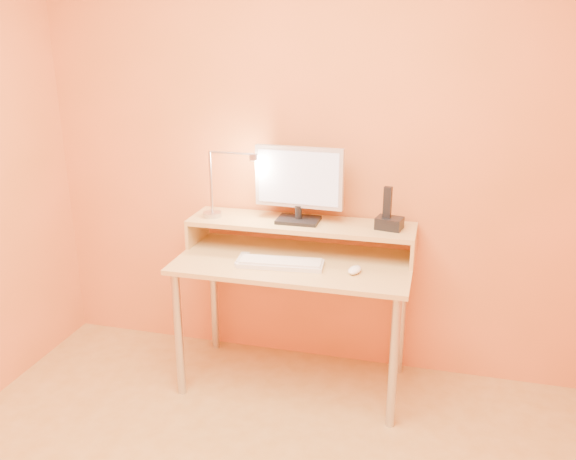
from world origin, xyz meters
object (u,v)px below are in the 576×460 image
(keyboard, at_px, (281,264))
(remote_control, at_px, (242,259))
(lamp_base, at_px, (212,214))
(mouse, at_px, (355,270))
(phone_dock, at_px, (389,223))
(monitor_panel, at_px, (299,177))

(keyboard, bearing_deg, remote_control, 170.51)
(lamp_base, relative_size, mouse, 1.01)
(remote_control, bearing_deg, phone_dock, 11.82)
(keyboard, relative_size, remote_control, 2.59)
(lamp_base, xyz_separation_m, keyboard, (0.44, -0.21, -0.16))
(monitor_panel, height_order, lamp_base, monitor_panel)
(keyboard, height_order, remote_control, keyboard)
(keyboard, xyz_separation_m, remote_control, (-0.21, 0.02, -0.00))
(monitor_panel, distance_m, lamp_base, 0.53)
(monitor_panel, relative_size, mouse, 4.72)
(keyboard, xyz_separation_m, mouse, (0.37, 0.00, 0.01))
(monitor_panel, relative_size, keyboard, 1.10)
(monitor_panel, xyz_separation_m, phone_dock, (0.48, -0.01, -0.21))
(mouse, height_order, remote_control, mouse)
(monitor_panel, bearing_deg, keyboard, -94.26)
(remote_control, bearing_deg, mouse, -7.32)
(phone_dock, bearing_deg, mouse, -108.32)
(remote_control, bearing_deg, monitor_panel, 39.02)
(lamp_base, distance_m, phone_dock, 0.95)
(lamp_base, relative_size, remote_control, 0.61)
(lamp_base, bearing_deg, keyboard, -25.76)
(monitor_panel, xyz_separation_m, keyboard, (-0.03, -0.25, -0.39))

